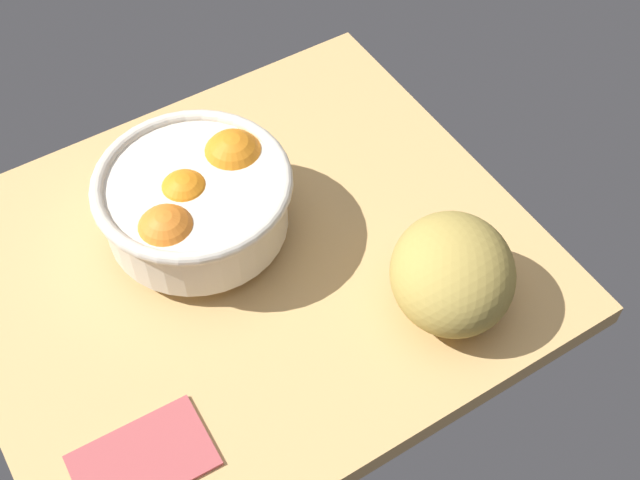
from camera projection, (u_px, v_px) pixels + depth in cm
name	position (u px, v px, depth cm)	size (l,w,h in cm)	color
ground_plane	(249.00, 267.00, 101.55)	(65.10, 56.74, 3.00)	tan
fruit_bowl	(196.00, 199.00, 97.68)	(22.75, 22.75, 11.06)	silver
bread_loaf	(452.00, 273.00, 92.50)	(15.17, 13.63, 10.81)	#AE9546
napkin_folded	(142.00, 460.00, 84.78)	(13.60, 8.64, 0.91)	#B74E50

